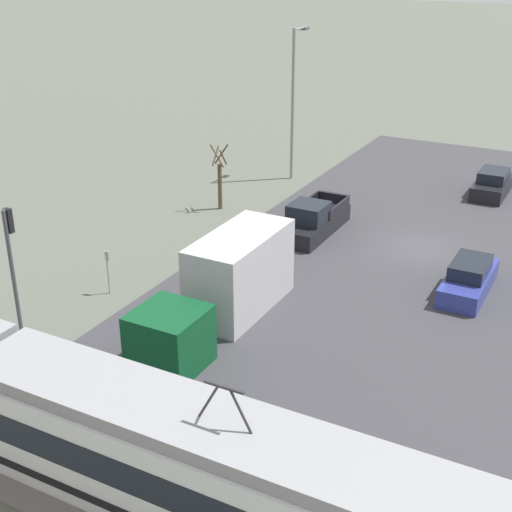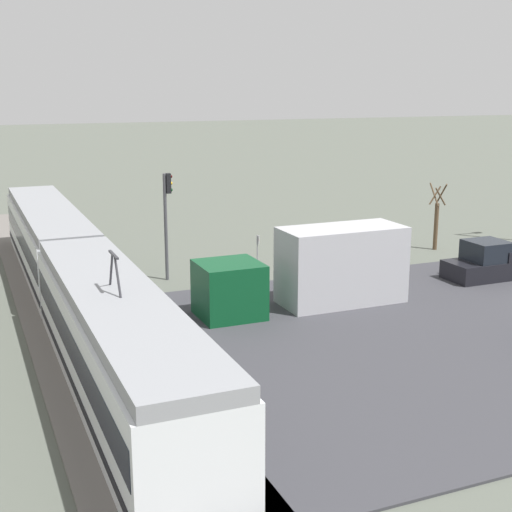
% 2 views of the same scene
% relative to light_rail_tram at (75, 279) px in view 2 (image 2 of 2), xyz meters
% --- Properties ---
extents(rail_bed, '(66.38, 4.40, 0.22)m').
position_rel_light_rail_tram_xyz_m(rail_bed, '(-7.25, 0.00, -1.61)').
color(rail_bed, slate).
rests_on(rail_bed, ground).
extents(light_rail_tram, '(32.03, 2.83, 4.39)m').
position_rel_light_rail_tram_xyz_m(light_rail_tram, '(0.00, 0.00, 0.00)').
color(light_rail_tram, white).
rests_on(light_rail_tram, ground).
extents(box_truck, '(2.44, 9.09, 3.30)m').
position_rel_light_rail_tram_xyz_m(box_truck, '(-2.41, -9.64, -0.06)').
color(box_truck, '#0C4723').
rests_on(box_truck, ground).
extents(pickup_truck, '(1.98, 5.46, 1.86)m').
position_rel_light_rail_tram_xyz_m(pickup_truck, '(-1.72, -19.95, -0.88)').
color(pickup_truck, black).
rests_on(pickup_truck, ground).
extents(traffic_light_pole, '(0.28, 0.47, 5.19)m').
position_rel_light_rail_tram_xyz_m(traffic_light_pole, '(4.27, -5.08, 1.71)').
color(traffic_light_pole, '#47474C').
rests_on(traffic_light_pole, ground).
extents(street_tree, '(0.92, 0.77, 3.85)m').
position_rel_light_rail_tram_xyz_m(street_tree, '(4.64, -21.07, 0.09)').
color(street_tree, brown).
rests_on(street_tree, ground).
extents(no_parking_sign, '(0.32, 0.08, 2.03)m').
position_rel_light_rail_tram_xyz_m(no_parking_sign, '(3.40, -9.42, -0.41)').
color(no_parking_sign, gray).
rests_on(no_parking_sign, ground).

